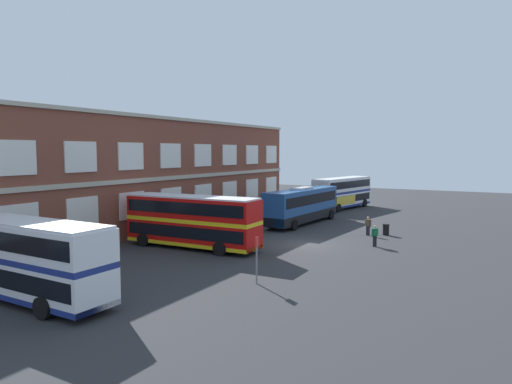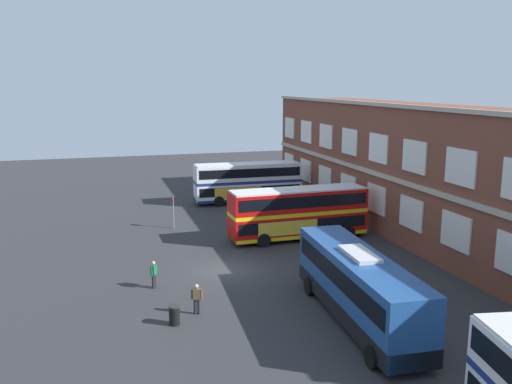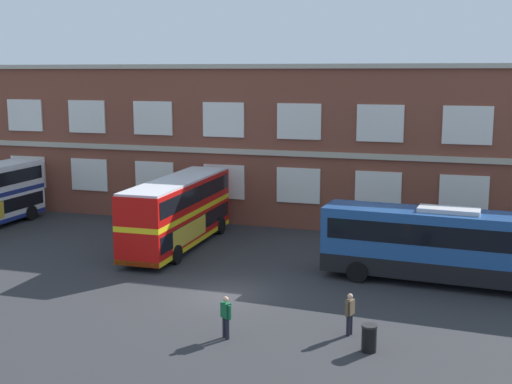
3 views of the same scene
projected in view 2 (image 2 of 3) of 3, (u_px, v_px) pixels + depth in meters
The scene contains 9 objects.
ground_plane at pixel (254, 267), 36.94m from camera, with size 120.00×120.00×0.00m, color #2B2B2D.
brick_terminal_building at pixel (440, 174), 42.87m from camera, with size 51.62×8.19×10.72m.
double_decker_near at pixel (248, 182), 56.62m from camera, with size 3.07×11.06×4.07m.
double_decker_middle at pixel (298, 212), 43.29m from camera, with size 3.03×11.05×4.07m.
touring_coach at pixel (358, 287), 28.23m from camera, with size 12.14×3.49×3.80m.
waiting_passenger at pixel (197, 298), 29.35m from camera, with size 0.35×0.63×1.70m.
second_passenger at pixel (154, 273), 33.08m from camera, with size 0.58×0.45×1.70m.
bus_stand_flag at pixel (173, 210), 46.53m from camera, with size 0.44×0.10×2.70m.
station_litter_bin at pixel (174, 315), 28.14m from camera, with size 0.60×0.60×1.03m.
Camera 2 is at (33.74, -8.00, 12.33)m, focal length 38.32 mm.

